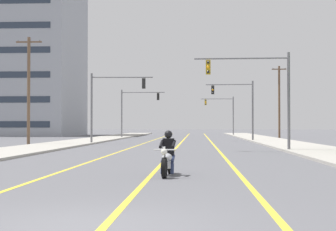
% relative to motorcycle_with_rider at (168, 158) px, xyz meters
% --- Properties ---
extents(ground_plane, '(400.00, 400.00, 0.00)m').
position_rel_motorcycle_with_rider_xyz_m(ground_plane, '(-0.83, -8.39, -0.59)').
color(ground_plane, '#5B5B60').
extents(lane_stripe_center, '(0.16, 100.00, 0.01)m').
position_rel_motorcycle_with_rider_xyz_m(lane_stripe_center, '(-0.54, 36.61, -0.58)').
color(lane_stripe_center, yellow).
rests_on(lane_stripe_center, ground).
extents(lane_stripe_left, '(0.16, 100.00, 0.01)m').
position_rel_motorcycle_with_rider_xyz_m(lane_stripe_left, '(-3.81, 36.61, -0.58)').
color(lane_stripe_left, yellow).
rests_on(lane_stripe_left, ground).
extents(lane_stripe_right, '(0.16, 100.00, 0.01)m').
position_rel_motorcycle_with_rider_xyz_m(lane_stripe_right, '(2.35, 36.61, -0.58)').
color(lane_stripe_right, yellow).
rests_on(lane_stripe_right, ground).
extents(sidewalk_kerb_right, '(4.40, 110.00, 0.14)m').
position_rel_motorcycle_with_rider_xyz_m(sidewalk_kerb_right, '(8.47, 31.61, -0.52)').
color(sidewalk_kerb_right, '#ADA89E').
rests_on(sidewalk_kerb_right, ground).
extents(sidewalk_kerb_left, '(4.40, 110.00, 0.14)m').
position_rel_motorcycle_with_rider_xyz_m(sidewalk_kerb_left, '(-10.12, 31.61, -0.52)').
color(sidewalk_kerb_left, '#ADA89E').
rests_on(sidewalk_kerb_left, ground).
extents(motorcycle_with_rider, '(0.70, 2.19, 1.46)m').
position_rel_motorcycle_with_rider_xyz_m(motorcycle_with_rider, '(0.00, 0.00, 0.00)').
color(motorcycle_with_rider, black).
rests_on(motorcycle_with_rider, ground).
extents(traffic_signal_near_right, '(5.99, 0.37, 6.20)m').
position_rel_motorcycle_with_rider_xyz_m(traffic_signal_near_right, '(4.92, 16.16, 3.58)').
color(traffic_signal_near_right, slate).
rests_on(traffic_signal_near_right, ground).
extents(traffic_signal_near_left, '(5.48, 0.51, 6.20)m').
position_rel_motorcycle_with_rider_xyz_m(traffic_signal_near_left, '(-6.70, 28.59, 3.55)').
color(traffic_signal_near_left, slate).
rests_on(traffic_signal_near_left, ground).
extents(traffic_signal_mid_right, '(4.89, 0.45, 6.20)m').
position_rel_motorcycle_with_rider_xyz_m(traffic_signal_mid_right, '(5.29, 37.24, 3.51)').
color(traffic_signal_mid_right, slate).
rests_on(traffic_signal_mid_right, ground).
extents(traffic_signal_mid_left, '(5.62, 0.37, 6.20)m').
position_rel_motorcycle_with_rider_xyz_m(traffic_signal_mid_left, '(-7.05, 49.69, 3.56)').
color(traffic_signal_mid_left, slate).
rests_on(traffic_signal_mid_left, ground).
extents(traffic_signal_far_right, '(5.25, 0.38, 6.20)m').
position_rel_motorcycle_with_rider_xyz_m(traffic_signal_far_right, '(5.22, 66.58, 3.53)').
color(traffic_signal_far_right, slate).
rests_on(traffic_signal_far_right, ground).
extents(utility_pole_left_near, '(2.18, 0.26, 9.00)m').
position_rel_motorcycle_with_rider_xyz_m(utility_pole_left_near, '(-13.08, 26.02, 4.13)').
color(utility_pole_left_near, brown).
rests_on(utility_pole_left_near, ground).
extents(utility_pole_right_far, '(1.82, 0.26, 9.15)m').
position_rel_motorcycle_with_rider_xyz_m(utility_pole_right_far, '(11.36, 49.88, 4.17)').
color(utility_pole_right_far, brown).
rests_on(utility_pole_right_far, ground).
extents(apartment_building_far_left_block, '(20.78, 17.94, 25.23)m').
position_rel_motorcycle_with_rider_xyz_m(apartment_building_far_left_block, '(-28.50, 65.09, 12.03)').
color(apartment_building_far_left_block, '#999EA8').
rests_on(apartment_building_far_left_block, ground).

